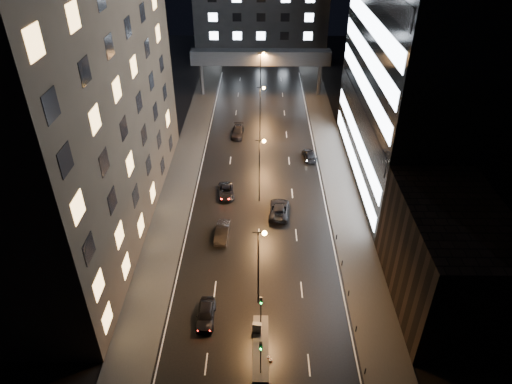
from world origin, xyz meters
TOP-DOWN VIEW (x-y plane):
  - ground at (0.00, 40.00)m, footprint 160.00×160.00m
  - sidewalk_left at (-12.50, 35.00)m, footprint 5.00×110.00m
  - sidewalk_right at (12.50, 35.00)m, footprint 5.00×110.00m
  - building_left at (-22.50, 24.00)m, footprint 15.00×48.00m
  - building_right_low at (20.00, 9.00)m, footprint 10.00×18.00m
  - building_right_glass at (25.00, 36.00)m, footprint 20.00×36.00m
  - building_far at (0.00, 98.00)m, footprint 34.00×14.00m
  - skybridge at (0.00, 70.00)m, footprint 30.00×3.00m
  - median_island at (0.30, 2.00)m, footprint 1.60×8.00m
  - traffic_signal_near at (0.30, 4.49)m, footprint 0.28×0.34m
  - traffic_signal_far at (0.30, -1.01)m, footprint 0.28×0.34m
  - bollard_row at (10.20, 6.50)m, footprint 0.12×25.12m
  - streetlight_near at (0.16, 8.00)m, footprint 1.45×0.50m
  - streetlight_mid_a at (0.16, 28.00)m, footprint 1.45×0.50m
  - streetlight_mid_b at (0.16, 48.00)m, footprint 1.45×0.50m
  - streetlight_far at (0.16, 68.00)m, footprint 1.45×0.50m
  - car_away_a at (-5.56, 5.53)m, footprint 1.88×4.66m
  - car_away_b at (-4.84, 19.52)m, footprint 1.97×4.95m
  - car_away_c at (-5.00, 29.44)m, footprint 2.78×5.08m
  - car_away_d at (-4.20, 49.54)m, footprint 2.38×5.36m
  - car_toward_a at (2.83, 24.73)m, footprint 3.12×5.95m
  - car_toward_b at (8.48, 40.89)m, footprint 2.48×4.92m
  - utility_cabinet at (-0.10, 3.84)m, footprint 0.95×0.57m
  - cone_a at (1.29, 0.34)m, footprint 0.45×0.45m
  - cone_b at (1.06, 0.62)m, footprint 0.43×0.43m

SIDE VIEW (x-z plane):
  - ground at x=0.00m, z-range 0.00..0.00m
  - sidewalk_left at x=-12.50m, z-range 0.00..0.15m
  - sidewalk_right at x=12.50m, z-range 0.00..0.15m
  - median_island at x=0.30m, z-range 0.00..0.15m
  - cone_a at x=1.29m, z-range 0.00..0.44m
  - cone_b at x=1.06m, z-range 0.00..0.53m
  - bollard_row at x=10.20m, z-range 0.00..0.90m
  - car_away_c at x=-5.00m, z-range 0.00..1.35m
  - car_toward_b at x=8.48m, z-range 0.00..1.37m
  - utility_cabinet at x=-0.10m, z-range 0.15..1.37m
  - car_away_d at x=-4.20m, z-range 0.00..1.53m
  - car_away_a at x=-5.56m, z-range 0.00..1.59m
  - car_toward_a at x=2.83m, z-range 0.00..1.60m
  - car_away_b at x=-4.84m, z-range 0.00..1.60m
  - traffic_signal_near at x=0.30m, z-range 0.89..5.29m
  - traffic_signal_far at x=0.30m, z-range 0.89..5.29m
  - building_right_low at x=20.00m, z-range 0.00..12.00m
  - streetlight_near at x=0.16m, z-range 1.42..11.57m
  - streetlight_mid_a at x=0.16m, z-range 1.42..11.57m
  - streetlight_mid_b at x=0.16m, z-range 1.42..11.57m
  - streetlight_far at x=0.16m, z-range 1.42..11.57m
  - skybridge at x=0.00m, z-range 3.34..13.34m
  - building_far at x=0.00m, z-range 0.00..25.00m
  - building_left at x=-22.50m, z-range 0.00..40.00m
  - building_right_glass at x=25.00m, z-range 0.00..45.00m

